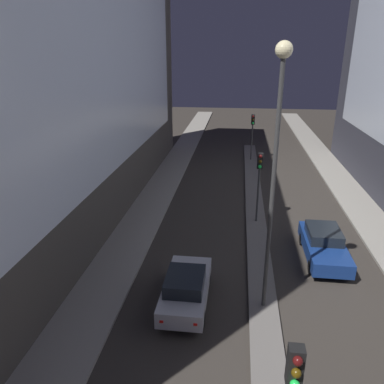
{
  "coord_description": "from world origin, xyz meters",
  "views": [
    {
      "loc": [
        -1.32,
        -3.04,
        9.68
      ],
      "look_at": [
        -4.01,
        18.71,
        1.4
      ],
      "focal_mm": 35.0,
      "sensor_mm": 36.0,
      "label": 1
    }
  ],
  "objects": [
    {
      "name": "car_right_lane",
      "position": [
        3.12,
        13.92,
        0.76
      ],
      "size": [
        1.81,
        4.52,
        1.5
      ],
      "color": "navy",
      "rests_on": "ground"
    },
    {
      "name": "traffic_light_far",
      "position": [
        0.0,
        31.33,
        3.21
      ],
      "size": [
        0.32,
        0.42,
        4.2
      ],
      "color": "#383838",
      "rests_on": "median_strip"
    },
    {
      "name": "building_left",
      "position": [
        -11.06,
        17.56,
        10.05
      ],
      "size": [
        6.01,
        35.11,
        20.08
      ],
      "color": "#423D38",
      "rests_on": "ground"
    },
    {
      "name": "car_left_lane",
      "position": [
        -3.12,
        9.5,
        0.77
      ],
      "size": [
        1.74,
        4.11,
        1.52
      ],
      "color": "#B2B2B7",
      "rests_on": "ground"
    },
    {
      "name": "traffic_light_mid",
      "position": [
        0.0,
        17.63,
        3.21
      ],
      "size": [
        0.32,
        0.42,
        4.2
      ],
      "color": "#383838",
      "rests_on": "median_strip"
    },
    {
      "name": "street_lamp",
      "position": [
        0.0,
        9.69,
        6.88
      ],
      "size": [
        0.56,
        0.56,
        9.88
      ],
      "color": "#383838",
      "rests_on": "median_strip"
    },
    {
      "name": "median_strip",
      "position": [
        0.0,
        19.03,
        0.06
      ],
      "size": [
        1.16,
        36.06,
        0.12
      ],
      "color": "#66605B",
      "rests_on": "ground"
    }
  ]
}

